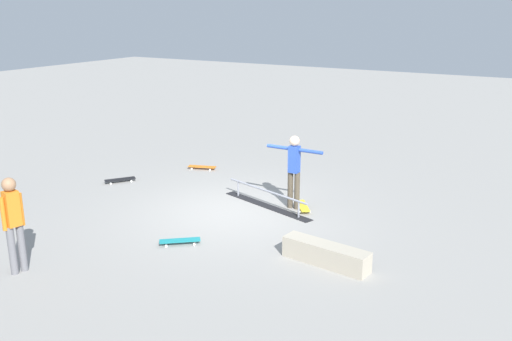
% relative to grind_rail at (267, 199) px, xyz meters
% --- Properties ---
extents(ground_plane, '(60.00, 60.00, 0.00)m').
position_rel_grind_rail_xyz_m(ground_plane, '(0.49, 0.72, -0.18)').
color(ground_plane, gray).
extents(grind_rail, '(2.65, 1.01, 0.40)m').
position_rel_grind_rail_xyz_m(grind_rail, '(0.00, 0.00, 0.00)').
color(grind_rail, black).
rests_on(grind_rail, ground_plane).
extents(skate_ledge, '(1.69, 0.59, 0.39)m').
position_rel_grind_rail_xyz_m(skate_ledge, '(-2.42, 2.15, 0.02)').
color(skate_ledge, '#B2A893').
rests_on(skate_ledge, ground_plane).
extents(skater_main, '(1.38, 0.24, 1.72)m').
position_rel_grind_rail_xyz_m(skater_main, '(-0.59, -0.20, 0.82)').
color(skater_main, brown).
rests_on(skater_main, ground_plane).
extents(skateboard_main, '(0.63, 0.77, 0.09)m').
position_rel_grind_rail_xyz_m(skateboard_main, '(-0.81, -0.26, -0.10)').
color(skateboard_main, yellow).
rests_on(skateboard_main, ground_plane).
extents(bystander_orange_shirt, '(0.24, 0.40, 1.74)m').
position_rel_grind_rail_xyz_m(bystander_orange_shirt, '(2.11, 5.15, 0.81)').
color(bystander_orange_shirt, slate).
rests_on(bystander_orange_shirt, ground_plane).
extents(loose_skateboard_orange, '(0.82, 0.44, 0.09)m').
position_rel_grind_rail_xyz_m(loose_skateboard_orange, '(3.12, -1.77, -0.10)').
color(loose_skateboard_orange, orange).
rests_on(loose_skateboard_orange, ground_plane).
extents(loose_skateboard_teal, '(0.74, 0.66, 0.09)m').
position_rel_grind_rail_xyz_m(loose_skateboard_teal, '(0.41, 2.77, -0.10)').
color(loose_skateboard_teal, teal).
rests_on(loose_skateboard_teal, ground_plane).
extents(loose_skateboard_black, '(0.63, 0.77, 0.09)m').
position_rel_grind_rail_xyz_m(loose_skateboard_black, '(4.29, 0.33, -0.10)').
color(loose_skateboard_black, black).
rests_on(loose_skateboard_black, ground_plane).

